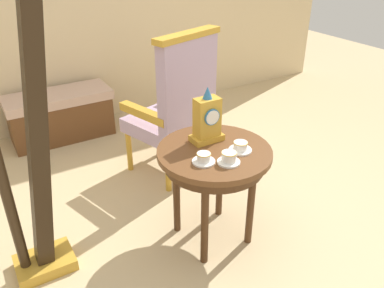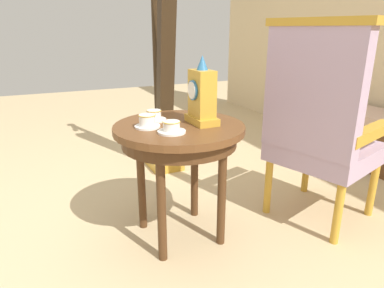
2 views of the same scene
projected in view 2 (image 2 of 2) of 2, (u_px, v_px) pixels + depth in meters
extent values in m
plane|color=tan|center=(161.00, 228.00, 1.97)|extent=(10.00, 10.00, 0.00)
cylinder|color=brown|center=(179.00, 128.00, 1.73)|extent=(0.66, 0.66, 0.03)
cylinder|color=#482B16|center=(179.00, 138.00, 1.74)|extent=(0.58, 0.58, 0.07)
cylinder|color=#482B16|center=(222.00, 192.00, 1.75)|extent=(0.04, 0.04, 0.60)
cylinder|color=#482B16|center=(194.00, 170.00, 2.03)|extent=(0.04, 0.04, 0.60)
cylinder|color=#482B16|center=(141.00, 179.00, 1.90)|extent=(0.04, 0.04, 0.60)
cylinder|color=#482B16|center=(161.00, 205.00, 1.62)|extent=(0.04, 0.04, 0.60)
cylinder|color=white|center=(154.00, 120.00, 1.79)|extent=(0.13, 0.13, 0.01)
cylinder|color=white|center=(154.00, 114.00, 1.78)|extent=(0.07, 0.07, 0.05)
torus|color=gold|center=(154.00, 111.00, 1.78)|extent=(0.08, 0.08, 0.00)
cylinder|color=white|center=(147.00, 127.00, 1.67)|extent=(0.12, 0.12, 0.01)
cylinder|color=white|center=(147.00, 120.00, 1.66)|extent=(0.08, 0.08, 0.05)
torus|color=gold|center=(147.00, 115.00, 1.65)|extent=(0.08, 0.08, 0.00)
cylinder|color=white|center=(172.00, 132.00, 1.58)|extent=(0.13, 0.13, 0.01)
cylinder|color=white|center=(172.00, 126.00, 1.57)|extent=(0.08, 0.08, 0.05)
torus|color=gold|center=(171.00, 122.00, 1.57)|extent=(0.08, 0.08, 0.00)
cube|color=gold|center=(202.00, 120.00, 1.74)|extent=(0.19, 0.11, 0.04)
cube|color=gold|center=(202.00, 94.00, 1.70)|extent=(0.14, 0.09, 0.23)
cylinder|color=teal|center=(193.00, 90.00, 1.67)|extent=(0.10, 0.01, 0.10)
cylinder|color=white|center=(192.00, 90.00, 1.67)|extent=(0.08, 0.00, 0.08)
cone|color=teal|center=(202.00, 63.00, 1.65)|extent=(0.06, 0.06, 0.07)
cube|color=#B299B7|center=(325.00, 152.00, 2.01)|extent=(0.65, 0.65, 0.11)
cube|color=#B299B7|center=(312.00, 92.00, 1.75)|extent=(0.52, 0.24, 0.64)
cube|color=gold|center=(320.00, 21.00, 1.65)|extent=(0.56, 0.26, 0.04)
cube|color=gold|center=(370.00, 133.00, 1.80)|extent=(0.21, 0.47, 0.06)
cube|color=gold|center=(293.00, 117.00, 2.12)|extent=(0.21, 0.47, 0.06)
cylinder|color=gold|center=(372.00, 189.00, 2.07)|extent=(0.04, 0.04, 0.35)
cylinder|color=gold|center=(306.00, 168.00, 2.38)|extent=(0.04, 0.04, 0.35)
cylinder|color=gold|center=(338.00, 213.00, 1.79)|extent=(0.04, 0.04, 0.35)
cylinder|color=gold|center=(268.00, 186.00, 2.10)|extent=(0.04, 0.04, 0.35)
cube|color=gold|center=(164.00, 162.00, 2.86)|extent=(0.32, 0.24, 0.07)
cylinder|color=#332314|center=(156.00, 53.00, 2.67)|extent=(0.06, 0.06, 1.68)
cube|color=black|center=(166.00, 65.00, 2.52)|extent=(0.28, 0.11, 1.54)
cube|color=#CCA893|center=(362.00, 114.00, 2.92)|extent=(0.93, 0.40, 0.08)
cube|color=brown|center=(358.00, 139.00, 2.99)|extent=(0.89, 0.38, 0.36)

